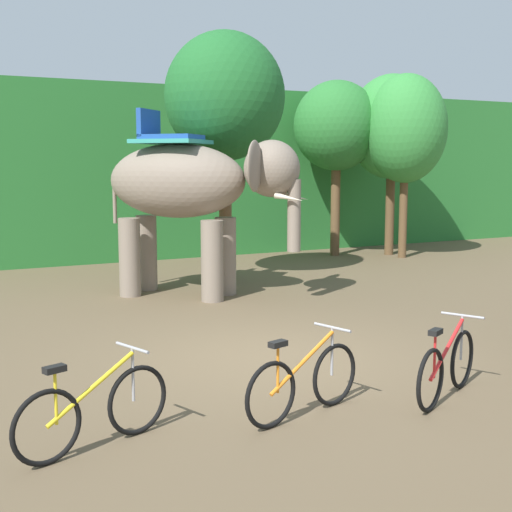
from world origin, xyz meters
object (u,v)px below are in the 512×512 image
tree_center (406,129)px  bike_red (447,367)px  tree_far_left (337,127)px  elephant (192,188)px  tree_right (225,98)px  tree_center_right (392,127)px  bike_orange (304,382)px  bike_yellow (94,410)px

tree_center → bike_red: size_ratio=3.36×
tree_far_left → elephant: tree_far_left is taller
tree_right → tree_center_right: size_ratio=1.07×
tree_center → bike_red: tree_center is taller
tree_far_left → tree_center: size_ratio=0.98×
tree_center → tree_center_right: bearing=85.8°
bike_red → tree_right: bearing=83.1°
tree_far_left → tree_center: tree_center is taller
tree_right → bike_orange: 9.49m
tree_far_left → tree_center_right: bearing=-21.6°
tree_right → bike_yellow: 10.23m
tree_right → tree_center_right: 6.53m
bike_yellow → bike_orange: same height
tree_center_right → bike_red: tree_center_right is taller
elephant → bike_orange: (-1.44, -6.86, -1.82)m
tree_center → bike_orange: bearing=-133.1°
elephant → bike_yellow: elephant is taller
elephant → bike_orange: bearing=-101.9°
tree_center → tree_center_right: 0.69m
tree_center_right → bike_red: (-7.24, -10.51, -3.34)m
elephant → bike_yellow: bearing=-118.6°
bike_yellow → bike_orange: 2.22m
tree_center_right → bike_yellow: 15.45m
tree_far_left → elephant: bearing=-146.6°
bike_yellow → elephant: bearing=61.4°
tree_center → elephant: 8.10m
tree_center → elephant: bearing=-160.2°
elephant → bike_red: size_ratio=2.45×
tree_far_left → bike_orange: tree_far_left is taller
tree_right → tree_center: size_ratio=1.08×
tree_center_right → bike_orange: tree_center_right is taller
bike_yellow → bike_red: (3.97, -0.42, 0.00)m
bike_red → bike_yellow: bearing=173.9°
tree_center_right → elephant: bearing=-155.9°
tree_right → tree_far_left: bearing=28.9°
tree_far_left → bike_red: size_ratio=3.28×
bike_orange → bike_red: 1.77m
tree_right → bike_yellow: bearing=-121.8°
tree_right → bike_red: 9.37m
tree_center → tree_right: bearing=-168.0°
tree_center → bike_orange: size_ratio=3.13×
bike_yellow → bike_red: 3.99m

